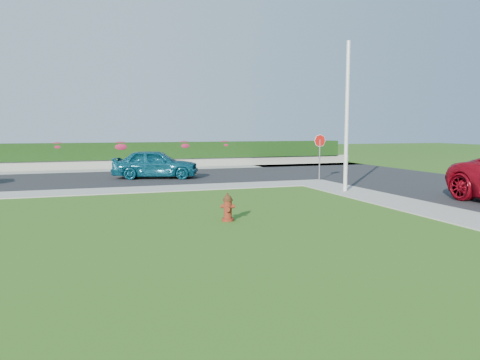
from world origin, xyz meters
name	(u,v)px	position (x,y,z in m)	size (l,w,h in m)	color
ground	(232,232)	(0.00, 0.00, 0.00)	(120.00, 120.00, 0.00)	black
street_right	(476,191)	(12.00, 4.00, 0.02)	(8.00, 32.00, 0.04)	black
street_far	(51,181)	(-5.00, 14.00, 0.02)	(26.00, 8.00, 0.04)	black
sidewalk_far	(17,195)	(-6.00, 9.00, 0.02)	(24.00, 2.00, 0.04)	gray
curb_corner	(312,182)	(7.00, 9.00, 0.02)	(2.00, 2.00, 0.04)	gray
sidewalk_beyond	(124,170)	(-1.00, 19.00, 0.02)	(34.00, 2.00, 0.04)	gray
retaining_wall	(122,164)	(-1.00, 20.50, 0.30)	(34.00, 0.40, 0.60)	gray
hedge	(121,151)	(-1.00, 20.60, 1.15)	(32.00, 0.90, 1.10)	black
fire_hydrant	(228,208)	(0.32, 1.36, 0.38)	(0.41, 0.39, 0.80)	#4F160C
sedan_teal	(156,164)	(0.13, 13.31, 0.79)	(1.77, 4.41, 1.50)	navy
utility_pole	(347,118)	(6.75, 5.64, 3.05)	(0.16, 0.16, 6.11)	silver
stop_sign	(320,147)	(7.70, 9.61, 1.72)	(0.64, 0.08, 2.33)	slate
flower_clump_c	(58,147)	(-4.90, 20.50, 1.47)	(1.16, 0.74, 0.58)	#A11B3E
flower_clump_d	(120,147)	(-1.05, 20.50, 1.43)	(1.34, 0.86, 0.67)	#A11B3E
flower_clump_e	(184,146)	(3.19, 20.50, 1.45)	(1.25, 0.80, 0.62)	#A11B3E
flower_clump_f	(225,145)	(6.10, 20.50, 1.47)	(1.14, 0.74, 0.57)	#A11B3E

